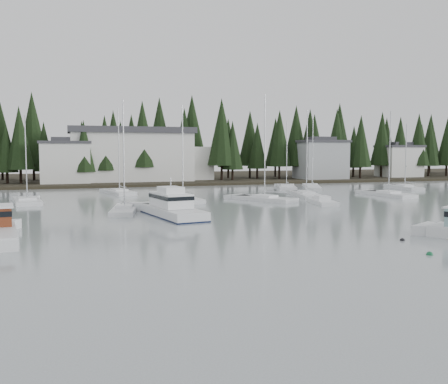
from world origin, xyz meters
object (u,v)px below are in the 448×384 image
(sailboat_2, at_px, (405,188))
(harbor_inn, at_px, (142,155))
(house_east_b, at_px, (399,160))
(sailboat_12, at_px, (312,188))
(sailboat_6, at_px, (389,196))
(sailboat_11, at_px, (120,193))
(cabin_cruiser_center, at_px, (172,210))
(sailboat_7, at_px, (306,196))
(house_east_a, at_px, (321,159))
(sailboat_1, at_px, (286,188))
(sailboat_5, at_px, (264,200))
(house_west, at_px, (65,161))
(sailboat_9, at_px, (125,211))
(sailboat_0, at_px, (183,200))
(runabout_1, at_px, (323,203))
(sailboat_13, at_px, (27,203))

(sailboat_2, bearing_deg, harbor_inn, 64.26)
(house_east_b, distance_m, sailboat_12, 41.22)
(sailboat_6, bearing_deg, harbor_inn, 32.68)
(sailboat_11, xyz_separation_m, sailboat_12, (33.57, 1.23, -0.02))
(cabin_cruiser_center, bearing_deg, sailboat_7, -64.94)
(house_east_a, relative_size, sailboat_1, 0.86)
(sailboat_5, height_order, sailboat_12, sailboat_5)
(house_west, xyz_separation_m, sailboat_2, (56.70, -26.77, -4.59))
(sailboat_9, bearing_deg, sailboat_11, 6.95)
(sailboat_7, bearing_deg, sailboat_1, -1.72)
(house_east_b, relative_size, sailboat_9, 0.76)
(house_east_b, xyz_separation_m, sailboat_12, (-34.44, -22.21, -4.34))
(sailboat_5, relative_size, sailboat_12, 1.15)
(sailboat_11, bearing_deg, house_east_b, -82.87)
(harbor_inn, height_order, sailboat_6, sailboat_6)
(sailboat_6, bearing_deg, sailboat_1, 21.13)
(sailboat_7, xyz_separation_m, sailboat_11, (-25.46, 12.68, 0.01))
(cabin_cruiser_center, relative_size, sailboat_2, 0.94)
(harbor_inn, bearing_deg, sailboat_9, -100.13)
(sailboat_0, bearing_deg, sailboat_11, 25.26)
(sailboat_9, bearing_deg, harbor_inn, 1.02)
(house_west, bearing_deg, house_east_b, 0.75)
(sailboat_9, xyz_separation_m, runabout_1, (24.44, 0.77, 0.06))
(house_east_a, height_order, sailboat_6, sailboat_6)
(harbor_inn, xyz_separation_m, sailboat_7, (18.40, -38.47, -5.71))
(sailboat_13, distance_m, runabout_1, 37.13)
(sailboat_5, height_order, sailboat_9, sailboat_5)
(house_east_a, relative_size, house_east_b, 1.11)
(sailboat_11, relative_size, sailboat_12, 1.08)
(house_west, distance_m, sailboat_12, 46.88)
(house_west, relative_size, runabout_1, 1.41)
(house_east_a, height_order, sailboat_5, sailboat_5)
(sailboat_1, distance_m, sailboat_5, 22.20)
(harbor_inn, bearing_deg, cabin_cruiser_center, -94.84)
(sailboat_2, xyz_separation_m, sailboat_5, (-31.30, -12.10, 0.01))
(house_west, bearing_deg, sailboat_9, -82.20)
(sailboat_2, xyz_separation_m, sailboat_13, (-61.20, -6.49, -0.01))
(sailboat_1, bearing_deg, sailboat_7, -173.87)
(house_east_a, relative_size, sailboat_6, 0.82)
(house_west, distance_m, sailboat_0, 38.55)
(sailboat_7, relative_size, sailboat_9, 1.03)
(sailboat_1, relative_size, sailboat_6, 0.95)
(harbor_inn, distance_m, sailboat_7, 43.02)
(cabin_cruiser_center, bearing_deg, sailboat_11, -5.03)
(sailboat_0, distance_m, sailboat_7, 18.32)
(sailboat_6, bearing_deg, house_west, 46.46)
(house_east_a, distance_m, runabout_1, 50.02)
(cabin_cruiser_center, height_order, sailboat_0, sailboat_0)
(house_east_b, bearing_deg, sailboat_2, -124.81)
(sailboat_6, xyz_separation_m, sailboat_12, (-3.86, 16.69, -0.01))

